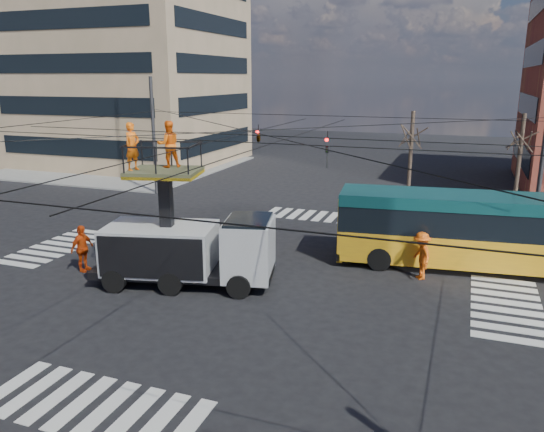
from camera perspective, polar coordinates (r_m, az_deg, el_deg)
The scene contains 11 objects.
ground at distance 22.42m, azimuth -2.55°, elevation -6.04°, with size 120.00×120.00×0.00m, color black.
sidewalk_nw at distance 50.38m, azimuth -15.50°, elevation 5.17°, with size 18.00×18.00×0.12m, color slate.
crosswalks at distance 22.41m, azimuth -2.55°, elevation -6.02°, with size 22.40×22.40×0.02m, color silver, non-canonical shape.
overhead_network at distance 21.68m, azimuth -2.44°, elevation 5.00°, with size 24.24×24.24×8.00m.
tree_a at distance 33.12m, azimuth 14.82°, elevation 8.49°, with size 2.00×2.00×6.00m.
tree_b at distance 33.09m, azimuth 25.28°, elevation 7.57°, with size 2.00×2.00×6.00m.
utility_truck at distance 20.80m, azimuth -9.06°, elevation -1.86°, with size 7.34×3.94×6.34m.
city_bus at distance 23.93m, azimuth 21.73°, elevation -1.41°, with size 12.18×3.97×3.20m.
traffic_cone at distance 23.19m, azimuth -15.01°, elevation -4.99°, with size 0.36×0.36×0.64m, color #E66109.
worker_ground at distance 23.58m, azimuth -19.75°, elevation -3.31°, with size 1.17×0.49×1.99m, color #E1460E.
flagger at distance 22.20m, azimuth 15.75°, elevation -4.13°, with size 1.27×0.73×1.96m, color #D64F0D.
Camera 1 is at (8.19, -19.30, 7.94)m, focal length 35.00 mm.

